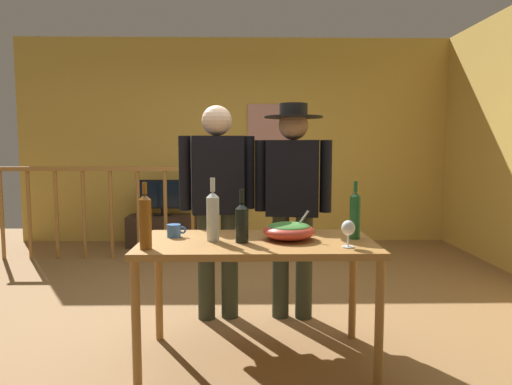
# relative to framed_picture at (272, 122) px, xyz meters

# --- Properties ---
(ground_plane) EXTENTS (7.73, 7.73, 0.00)m
(ground_plane) POSITION_rel_framed_picture_xyz_m (-0.51, -2.83, -1.65)
(ground_plane) COLOR olive
(back_wall) EXTENTS (5.95, 0.10, 2.79)m
(back_wall) POSITION_rel_framed_picture_xyz_m (-0.51, 0.06, -0.26)
(back_wall) COLOR gold
(back_wall) RESTS_ON ground_plane
(framed_picture) EXTENTS (0.68, 0.03, 0.50)m
(framed_picture) POSITION_rel_framed_picture_xyz_m (0.00, 0.00, 0.00)
(framed_picture) COLOR tan
(stair_railing) EXTENTS (2.65, 0.10, 1.14)m
(stair_railing) POSITION_rel_framed_picture_xyz_m (-1.58, -0.98, -0.99)
(stair_railing) COLOR #9E6B33
(stair_railing) RESTS_ON ground_plane
(tv_console) EXTENTS (0.90, 0.40, 0.41)m
(tv_console) POSITION_rel_framed_picture_xyz_m (-1.48, -0.29, -1.45)
(tv_console) COLOR #38281E
(tv_console) RESTS_ON ground_plane
(flat_screen_tv) EXTENTS (0.65, 0.12, 0.48)m
(flat_screen_tv) POSITION_rel_framed_picture_xyz_m (-1.48, -0.32, -0.96)
(flat_screen_tv) COLOR black
(flat_screen_tv) RESTS_ON tv_console
(serving_table) EXTENTS (1.41, 0.72, 0.76)m
(serving_table) POSITION_rel_framed_picture_xyz_m (-0.29, -3.64, -0.97)
(serving_table) COLOR #9E6B33
(serving_table) RESTS_ON ground_plane
(salad_bowl) EXTENTS (0.32, 0.32, 0.18)m
(salad_bowl) POSITION_rel_framed_picture_xyz_m (-0.09, -3.62, -0.83)
(salad_bowl) COLOR #CC3D2D
(salad_bowl) RESTS_ON serving_table
(wine_glass) EXTENTS (0.08, 0.08, 0.15)m
(wine_glass) POSITION_rel_framed_picture_xyz_m (0.22, -3.84, -0.79)
(wine_glass) COLOR silver
(wine_glass) RESTS_ON serving_table
(wine_bottle_amber) EXTENTS (0.07, 0.07, 0.37)m
(wine_bottle_amber) POSITION_rel_framed_picture_xyz_m (-0.91, -3.87, -0.73)
(wine_bottle_amber) COLOR brown
(wine_bottle_amber) RESTS_ON serving_table
(wine_bottle_green) EXTENTS (0.07, 0.07, 0.36)m
(wine_bottle_green) POSITION_rel_framed_picture_xyz_m (0.32, -3.60, -0.74)
(wine_bottle_green) COLOR #1E5628
(wine_bottle_green) RESTS_ON serving_table
(wine_bottle_dark) EXTENTS (0.08, 0.08, 0.32)m
(wine_bottle_dark) POSITION_rel_framed_picture_xyz_m (-0.38, -3.70, -0.77)
(wine_bottle_dark) COLOR black
(wine_bottle_dark) RESTS_ON serving_table
(wine_bottle_clear) EXTENTS (0.08, 0.08, 0.38)m
(wine_bottle_clear) POSITION_rel_framed_picture_xyz_m (-0.55, -3.65, -0.74)
(wine_bottle_clear) COLOR silver
(wine_bottle_clear) RESTS_ON serving_table
(mug_blue) EXTENTS (0.12, 0.09, 0.08)m
(mug_blue) POSITION_rel_framed_picture_xyz_m (-0.81, -3.52, -0.85)
(mug_blue) COLOR #3866B2
(mug_blue) RESTS_ON serving_table
(person_standing_left) EXTENTS (0.57, 0.28, 1.63)m
(person_standing_left) POSITION_rel_framed_picture_xyz_m (-0.57, -2.92, -0.69)
(person_standing_left) COLOR #2D3323
(person_standing_left) RESTS_ON ground_plane
(person_standing_right) EXTENTS (0.58, 0.44, 1.65)m
(person_standing_right) POSITION_rel_framed_picture_xyz_m (0.00, -2.92, -0.67)
(person_standing_right) COLOR #2D3323
(person_standing_right) RESTS_ON ground_plane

